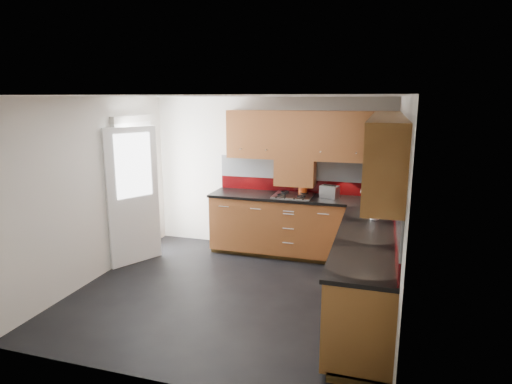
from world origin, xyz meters
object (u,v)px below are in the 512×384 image
(gas_hob, at_px, (293,195))
(food_processor, at_px, (378,197))
(toaster, at_px, (329,192))
(utensil_pot, at_px, (303,188))

(gas_hob, relative_size, food_processor, 1.72)
(toaster, bearing_deg, gas_hob, -172.34)
(gas_hob, relative_size, toaster, 1.94)
(toaster, distance_m, food_processor, 0.83)
(gas_hob, distance_m, toaster, 0.55)
(gas_hob, height_order, toaster, toaster)
(gas_hob, bearing_deg, toaster, 7.66)
(utensil_pot, bearing_deg, toaster, -13.89)
(gas_hob, xyz_separation_m, toaster, (0.54, 0.07, 0.08))
(toaster, relative_size, food_processor, 0.89)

